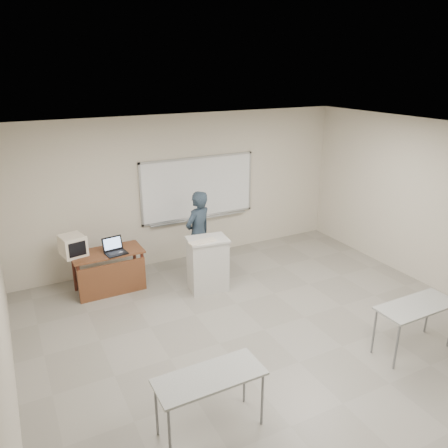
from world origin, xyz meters
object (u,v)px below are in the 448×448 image
podium (208,264)px  mouse (121,253)px  instructor_desk (110,266)px  keyboard (202,242)px  crt_monitor (72,246)px  laptop (115,250)px  presenter (198,234)px  whiteboard (198,189)px

podium → mouse: podium is taller
instructor_desk → keyboard: keyboard is taller
instructor_desk → crt_monitor: (-0.55, 0.23, 0.41)m
podium → laptop: size_ratio=2.73×
presenter → podium: bearing=58.2°
laptop → presenter: size_ratio=0.21×
whiteboard → crt_monitor: (-2.65, -0.54, -0.55)m
crt_monitor → laptop: crt_monitor is taller
laptop → mouse: laptop is taller
crt_monitor → laptop: bearing=-31.9°
podium → crt_monitor: (-2.15, 0.93, 0.43)m
whiteboard → podium: whiteboard is taller
keyboard → presenter: 0.76m
keyboard → instructor_desk: bearing=146.2°
whiteboard → podium: 1.84m
mouse → presenter: (1.48, -0.02, 0.08)m
instructor_desk → mouse: (0.20, -0.09, 0.26)m
keyboard → laptop: bearing=144.4°
laptop → podium: bearing=-32.2°
crt_monitor → laptop: 0.73m
whiteboard → instructor_desk: whiteboard is taller
presenter → instructor_desk: bearing=-27.3°
podium → crt_monitor: bearing=164.4°
mouse → podium: bearing=-15.0°
crt_monitor → keyboard: bearing=-39.3°
whiteboard → laptop: whiteboard is taller
presenter → mouse: bearing=-24.2°
presenter → whiteboard: bearing=-138.8°
presenter → laptop: bearing=-27.1°
laptop → mouse: (0.07, -0.08, -0.04)m
podium → instructor_desk: bearing=164.3°
laptop → presenter: presenter is taller
keyboard → presenter: (0.23, 0.70, -0.15)m
keyboard → podium: bearing=34.1°
whiteboard → presenter: 1.16m
mouse → instructor_desk: bearing=163.5°
laptop → keyboard: laptop is taller
laptop → keyboard: 1.56m
instructor_desk → mouse: bearing=-25.4°
instructor_desk → mouse: mouse is taller
instructor_desk → presenter: (1.68, -0.11, 0.34)m
instructor_desk → mouse: 0.34m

